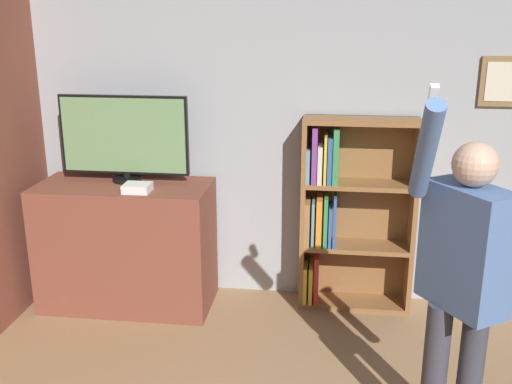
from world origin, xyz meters
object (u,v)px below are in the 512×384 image
game_console (137,188)px  person (463,273)px  bookshelf (345,212)px  television (124,138)px

game_console → person: size_ratio=0.10×
bookshelf → person: person is taller
game_console → person: 2.39m
person → bookshelf: bearing=165.4°
television → game_console: 0.45m
game_console → television: bearing=122.3°
television → person: person is taller
game_console → bookshelf: bearing=13.9°
television → bookshelf: 1.77m
bookshelf → television: bearing=-176.5°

